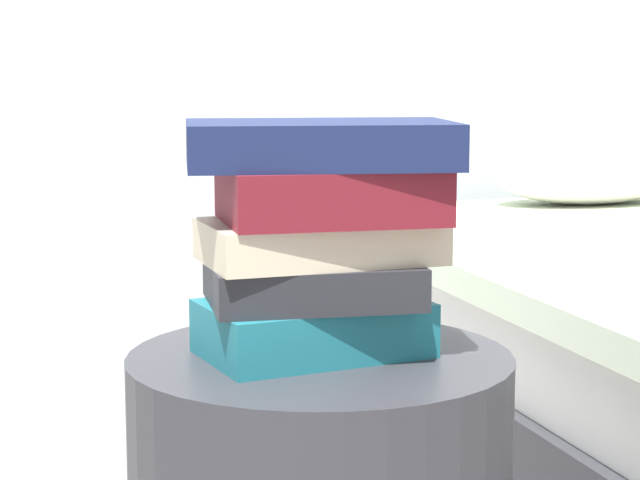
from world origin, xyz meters
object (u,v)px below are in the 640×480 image
object	(u,v)px
book_cream	(318,242)
book_maroon	(331,194)
book_charcoal	(312,282)
book_navy	(319,144)
book_teal	(313,328)

from	to	relation	value
book_cream	book_maroon	bearing A→B (deg)	-25.67
book_charcoal	book_cream	distance (m)	0.05
book_navy	book_cream	bearing A→B (deg)	-108.66
book_cream	book_maroon	world-z (taller)	book_maroon
book_teal	book_cream	world-z (taller)	book_cream
book_charcoal	book_maroon	world-z (taller)	book_maroon
book_teal	book_maroon	distance (m)	0.16
book_charcoal	book_teal	bearing A→B (deg)	60.15
book_charcoal	book_navy	world-z (taller)	book_navy
book_teal	book_navy	distance (m)	0.21
book_maroon	book_navy	distance (m)	0.06
book_cream	book_navy	world-z (taller)	book_navy
book_maroon	book_teal	bearing A→B (deg)	142.49
book_teal	book_navy	world-z (taller)	book_navy
book_navy	book_maroon	bearing A→B (deg)	-28.77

